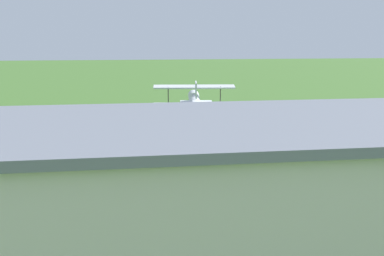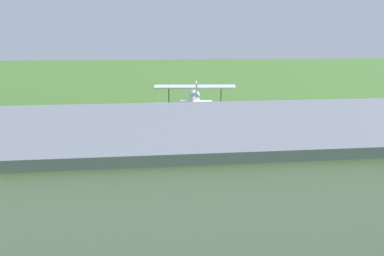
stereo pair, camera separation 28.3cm
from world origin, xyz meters
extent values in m
plane|color=#3D6628|center=(0.00, 0.00, 0.00)|extent=(400.00, 400.00, 0.00)
cube|color=beige|center=(-2.31, 32.88, 3.13)|extent=(36.48, 14.37, 6.25)
cube|color=slate|center=(-2.31, 32.88, 6.43)|extent=(37.09, 14.99, 0.35)
cube|color=#384251|center=(-2.15, 26.08, 2.56)|extent=(10.00, 0.40, 5.13)
cylinder|color=silver|center=(-6.11, 4.09, 4.20)|extent=(1.81, 6.14, 1.77)
cone|color=black|center=(-6.57, 0.81, 3.76)|extent=(0.79, 0.87, 0.77)
cube|color=silver|center=(-6.20, 3.41, 3.96)|extent=(7.24, 2.24, 0.29)
cube|color=silver|center=(-6.28, 2.85, 5.49)|extent=(7.24, 2.24, 0.29)
cube|color=silver|center=(-5.76, 6.61, 5.54)|extent=(0.27, 1.26, 1.43)
cube|color=silver|center=(-5.74, 6.74, 4.56)|extent=(2.70, 1.25, 0.20)
cylinder|color=black|center=(-7.11, 3.80, 2.89)|extent=(0.23, 0.65, 0.64)
cylinder|color=black|center=(-5.23, 3.54, 2.89)|extent=(0.23, 0.65, 0.64)
cylinder|color=#332D28|center=(-8.50, 3.44, 4.73)|extent=(0.12, 0.30, 1.59)
cylinder|color=#332D28|center=(-3.98, 2.81, 4.73)|extent=(0.12, 0.30, 1.59)
cylinder|color=beige|center=(-16.11, 14.68, 0.40)|extent=(0.40, 0.40, 0.79)
cylinder|color=#3F3F47|center=(-16.11, 14.68, 1.07)|extent=(0.47, 0.47, 0.56)
sphere|color=#9E704C|center=(-16.11, 14.68, 1.46)|extent=(0.21, 0.21, 0.21)
cylinder|color=navy|center=(6.62, 14.48, 0.39)|extent=(0.40, 0.40, 0.78)
cylinder|color=beige|center=(6.62, 14.48, 1.06)|extent=(0.48, 0.48, 0.56)
sphere|color=beige|center=(6.62, 14.48, 1.45)|extent=(0.21, 0.21, 0.21)
camera|label=1|loc=(3.57, 57.78, 10.01)|focal=59.69mm
camera|label=2|loc=(3.29, 57.83, 10.01)|focal=59.69mm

